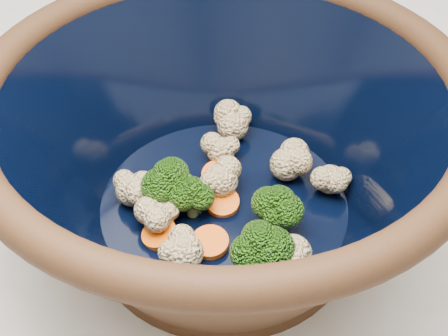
% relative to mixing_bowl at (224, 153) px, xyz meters
% --- Properties ---
extents(mixing_bowl, '(0.41, 0.41, 0.17)m').
position_rel_mixing_bowl_xyz_m(mixing_bowl, '(0.00, 0.00, 0.00)').
color(mixing_bowl, black).
rests_on(mixing_bowl, counter).
extents(vegetable_pile, '(0.18, 0.19, 0.05)m').
position_rel_mixing_bowl_xyz_m(vegetable_pile, '(0.01, -0.01, -0.03)').
color(vegetable_pile, '#608442').
rests_on(vegetable_pile, mixing_bowl).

